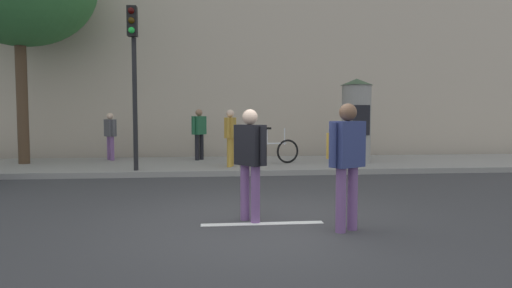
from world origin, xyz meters
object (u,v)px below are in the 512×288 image
Objects in this scene: traffic_light at (133,61)px; pedestrian_in_red_top at (110,133)px; pedestrian_with_bag at (250,155)px; pedestrian_near_pole at (230,133)px; pedestrian_in_light_jacket at (199,130)px; bicycle_leaning at (272,151)px; poster_column at (356,120)px; pedestrian_in_dark_shirt at (346,155)px.

traffic_light reaches higher than pedestrian_in_red_top.
pedestrian_near_pole is at bearing 90.40° from pedestrian_with_bag.
pedestrian_in_light_jacket is at bearing -4.54° from pedestrian_in_red_top.
bicycle_leaning is at bearing 18.58° from traffic_light.
traffic_light reaches higher than poster_column.
pedestrian_in_light_jacket reaches higher than bicycle_leaning.
pedestrian_with_bag is at bearing -89.60° from pedestrian_near_pole.
traffic_light reaches higher than pedestrian_in_light_jacket.
pedestrian_with_bag is at bearing -120.57° from poster_column.
pedestrian_near_pole is (-3.89, -0.74, -0.35)m from poster_column.
pedestrian_near_pole reaches higher than pedestrian_in_red_top.
pedestrian_in_light_jacket is (-0.92, 1.95, 0.03)m from pedestrian_near_pole.
pedestrian_near_pole is 2.16m from pedestrian_in_light_jacket.
pedestrian_in_dark_shirt is 1.02× the size of bicycle_leaning.
pedestrian_with_bag is 1.02× the size of pedestrian_in_light_jacket.
traffic_light is 6.73m from poster_column.
poster_column is 7.80m from pedestrian_in_red_top.
pedestrian_in_red_top is (-7.66, 1.43, -0.41)m from poster_column.
pedestrian_with_bag is 6.46m from bicycle_leaning.
bicycle_leaning is (5.02, -1.63, -0.50)m from pedestrian_in_red_top.
pedestrian_in_light_jacket is 0.96× the size of bicycle_leaning.
poster_column reaches higher than pedestrian_in_dark_shirt.
traffic_light is at bearing -161.42° from bicycle_leaning.
pedestrian_near_pole is at bearing -156.40° from bicycle_leaning.
bicycle_leaning is (1.21, 6.32, -0.45)m from pedestrian_with_bag.
pedestrian_near_pole is at bearing 101.39° from pedestrian_in_dark_shirt.
pedestrian_in_dark_shirt is at bearing -56.47° from traffic_light.
pedestrian_in_red_top is at bearing 175.46° from pedestrian_in_light_jacket.
pedestrian_in_red_top is (-1.27, 2.89, -1.94)m from traffic_light.
pedestrian_in_red_top is at bearing 115.57° from pedestrian_with_bag.
pedestrian_in_light_jacket is (-2.22, 8.40, 0.07)m from pedestrian_in_dark_shirt.
poster_column reaches higher than pedestrian_near_pole.
pedestrian_in_dark_shirt is (-2.59, -7.19, -0.40)m from poster_column.
pedestrian_near_pole is 0.98× the size of pedestrian_in_light_jacket.
pedestrian_in_dark_shirt reaches higher than bicycle_leaning.
poster_column reaches higher than pedestrian_with_bag.
pedestrian_in_dark_shirt reaches higher than pedestrian_with_bag.
pedestrian_in_light_jacket is at bearing 115.30° from pedestrian_near_pole.
bicycle_leaning is (1.25, 0.55, -0.56)m from pedestrian_near_pole.
pedestrian_in_dark_shirt is 1.43m from pedestrian_with_bag.
poster_column is 4.97m from pedestrian_in_light_jacket.
pedestrian_in_red_top is at bearing 120.42° from pedestrian_in_dark_shirt.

